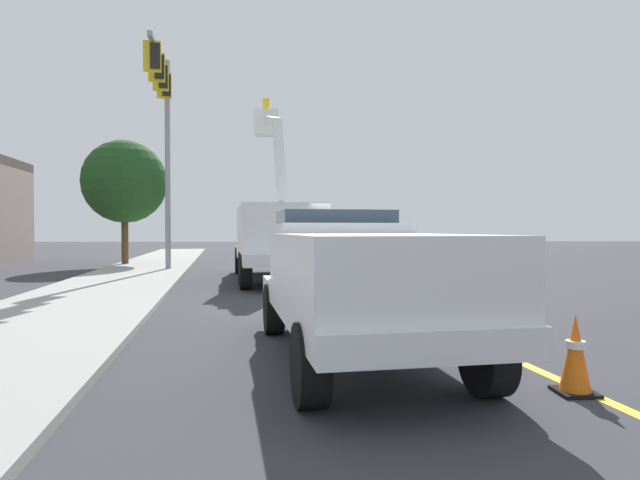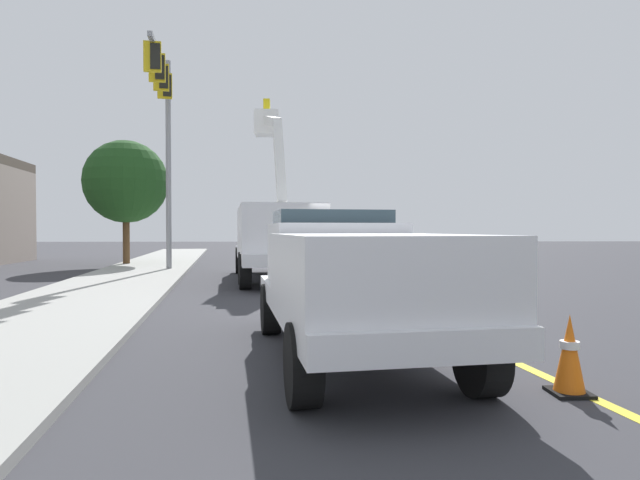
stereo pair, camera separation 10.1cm
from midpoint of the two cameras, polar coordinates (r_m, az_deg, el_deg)
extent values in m
plane|color=#38383D|center=(15.95, 3.60, -5.17)|extent=(120.00, 120.00, 0.00)
cube|color=#9E9E99|center=(15.83, -22.31, -5.08)|extent=(59.90, 12.12, 0.12)
cube|color=yellow|center=(15.95, 3.60, -5.15)|extent=(49.51, 7.29, 0.01)
cube|color=white|center=(18.27, -4.80, -1.53)|extent=(8.47, 3.64, 0.36)
cube|color=white|center=(20.86, -5.49, 0.91)|extent=(2.93, 2.70, 1.60)
cube|color=#384C56|center=(21.07, -5.54, 2.82)|extent=(2.08, 2.34, 0.64)
cube|color=white|center=(17.27, -4.49, 0.70)|extent=(5.55, 3.22, 1.80)
cube|color=white|center=(16.54, -4.26, 8.60)|extent=(1.48, 0.53, 2.77)
cube|color=white|center=(18.93, -5.16, 12.85)|extent=(3.17, 0.82, 1.00)
cube|color=white|center=(20.48, -5.69, 12.56)|extent=(0.90, 0.90, 0.90)
cube|color=yellow|center=(20.61, -5.69, 14.20)|extent=(0.36, 0.24, 0.60)
cylinder|color=black|center=(21.08, -8.59, -2.22)|extent=(1.08, 0.48, 1.04)
cylinder|color=black|center=(21.27, -2.52, -2.18)|extent=(1.08, 0.48, 1.04)
cylinder|color=black|center=(16.75, -8.15, -3.09)|extent=(1.08, 0.48, 1.04)
cylinder|color=black|center=(16.98, -0.54, -3.02)|extent=(1.08, 0.48, 1.04)
cylinder|color=black|center=(15.44, -7.97, -3.45)|extent=(1.08, 0.48, 1.04)
cylinder|color=black|center=(15.69, 0.28, -3.36)|extent=(1.08, 0.48, 1.04)
cube|color=white|center=(7.19, 3.86, -6.88)|extent=(5.84, 2.88, 0.30)
cube|color=white|center=(8.33, 1.79, -1.98)|extent=(2.27, 2.20, 1.10)
cube|color=#384C56|center=(8.52, 1.51, 1.32)|extent=(1.58, 1.94, 0.56)
cube|color=white|center=(6.18, 6.15, -4.48)|extent=(3.63, 2.56, 1.10)
cylinder|color=black|center=(8.89, -5.07, -7.49)|extent=(0.87, 0.42, 0.84)
cylinder|color=black|center=(9.25, 6.76, -7.15)|extent=(0.87, 0.42, 0.84)
cylinder|color=black|center=(5.29, -1.34, -13.47)|extent=(0.87, 0.42, 0.84)
cylinder|color=black|center=(5.88, 17.61, -12.03)|extent=(0.87, 0.42, 0.84)
cube|color=black|center=(27.70, 2.48, -0.84)|extent=(5.02, 2.56, 0.70)
cube|color=#384C56|center=(27.83, 2.42, 0.40)|extent=(3.66, 2.15, 0.60)
cylinder|color=black|center=(26.35, 5.08, -1.93)|extent=(0.71, 0.33, 0.68)
cylinder|color=black|center=(25.95, 1.44, -1.97)|extent=(0.71, 0.33, 0.68)
cylinder|color=black|center=(29.50, 3.40, -1.60)|extent=(0.71, 0.33, 0.68)
cylinder|color=black|center=(29.15, 0.13, -1.63)|extent=(0.71, 0.33, 0.68)
cube|color=black|center=(6.38, 25.98, -14.74)|extent=(0.40, 0.40, 0.04)
cone|color=orange|center=(6.28, 26.01, -10.98)|extent=(0.32, 0.32, 0.82)
cylinder|color=white|center=(6.26, 26.02, -10.25)|extent=(0.20, 0.20, 0.08)
cube|color=black|center=(23.08, -1.69, -3.16)|extent=(0.40, 0.40, 0.04)
cone|color=orange|center=(23.05, -1.69, -2.20)|extent=(0.32, 0.32, 0.73)
cylinder|color=white|center=(23.05, -1.69, -2.02)|extent=(0.20, 0.20, 0.08)
cylinder|color=gray|center=(22.93, -16.09, 7.73)|extent=(0.22, 0.22, 8.79)
cube|color=gray|center=(21.06, -16.92, 18.29)|extent=(5.30, 0.92, 0.16)
cube|color=gold|center=(22.33, -16.46, 15.83)|extent=(0.20, 0.57, 1.00)
cube|color=black|center=(22.32, -16.19, 15.83)|extent=(0.24, 0.35, 0.84)
cube|color=gold|center=(21.19, -16.82, 16.63)|extent=(0.20, 0.57, 1.00)
cube|color=black|center=(21.18, -16.53, 16.64)|extent=(0.24, 0.35, 0.84)
cube|color=gold|center=(20.06, -17.22, 17.53)|extent=(0.20, 0.57, 1.00)
cube|color=black|center=(20.05, -16.92, 17.54)|extent=(0.24, 0.35, 0.84)
cube|color=gold|center=(18.94, -17.68, 18.53)|extent=(0.20, 0.57, 1.00)
cube|color=black|center=(18.92, -17.36, 18.54)|extent=(0.24, 0.35, 0.84)
cylinder|color=brown|center=(26.72, -20.29, 0.18)|extent=(0.32, 0.32, 2.67)
sphere|color=#1E471C|center=(26.82, -20.33, 5.99)|extent=(3.95, 3.95, 3.95)
camera|label=1|loc=(0.05, -89.84, 0.00)|focal=29.31mm
camera|label=2|loc=(0.05, 90.16, 0.00)|focal=29.31mm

